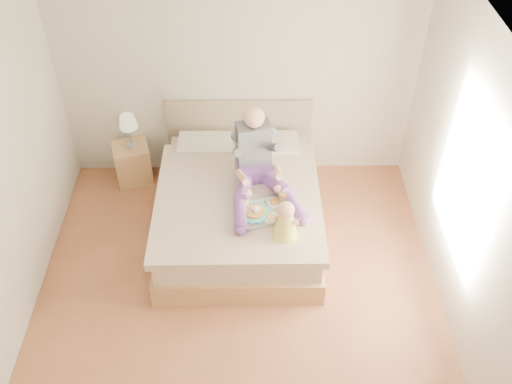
{
  "coord_description": "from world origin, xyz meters",
  "views": [
    {
      "loc": [
        0.13,
        -3.43,
        4.58
      ],
      "look_at": [
        0.18,
        0.76,
        0.78
      ],
      "focal_mm": 40.0,
      "sensor_mm": 36.0,
      "label": 1
    }
  ],
  "objects_px": {
    "nightstand": "(133,163)",
    "baby": "(285,222)",
    "adult": "(257,165)",
    "tray": "(265,209)",
    "bed": "(239,204)"
  },
  "relations": [
    {
      "from": "tray",
      "to": "baby",
      "type": "relative_size",
      "value": 1.48
    },
    {
      "from": "baby",
      "to": "tray",
      "type": "bearing_deg",
      "value": 131.65
    },
    {
      "from": "adult",
      "to": "tray",
      "type": "xyz_separation_m",
      "value": [
        0.07,
        -0.43,
        -0.22
      ]
    },
    {
      "from": "adult",
      "to": "tray",
      "type": "height_order",
      "value": "adult"
    },
    {
      "from": "bed",
      "to": "nightstand",
      "type": "height_order",
      "value": "bed"
    },
    {
      "from": "adult",
      "to": "baby",
      "type": "xyz_separation_m",
      "value": [
        0.25,
        -0.74,
        -0.09
      ]
    },
    {
      "from": "adult",
      "to": "baby",
      "type": "bearing_deg",
      "value": -82.37
    },
    {
      "from": "adult",
      "to": "tray",
      "type": "relative_size",
      "value": 1.81
    },
    {
      "from": "nightstand",
      "to": "adult",
      "type": "bearing_deg",
      "value": -44.21
    },
    {
      "from": "nightstand",
      "to": "baby",
      "type": "height_order",
      "value": "baby"
    },
    {
      "from": "bed",
      "to": "tray",
      "type": "relative_size",
      "value": 3.56
    },
    {
      "from": "bed",
      "to": "baby",
      "type": "height_order",
      "value": "baby"
    },
    {
      "from": "adult",
      "to": "tray",
      "type": "bearing_deg",
      "value": -92.08
    },
    {
      "from": "nightstand",
      "to": "adult",
      "type": "relative_size",
      "value": 0.45
    },
    {
      "from": "bed",
      "to": "adult",
      "type": "xyz_separation_m",
      "value": [
        0.2,
        -0.0,
        0.55
      ]
    }
  ]
}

